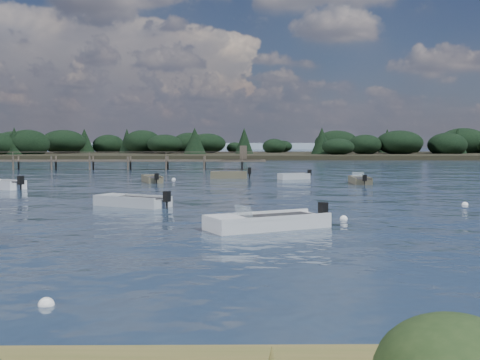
{
  "coord_description": "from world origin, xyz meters",
  "views": [
    {
      "loc": [
        2.88,
        -20.14,
        3.21
      ],
      "look_at": [
        3.26,
        14.0,
        1.0
      ],
      "focal_mm": 45.0,
      "sensor_mm": 36.0,
      "label": 1
    }
  ],
  "objects_px": {
    "tender_far_grey_b": "(294,178)",
    "dinghy_extra_b": "(152,180)",
    "dinghy_mid_grey": "(132,203)",
    "tender_far_white": "(229,176)",
    "tender_far_grey": "(3,186)",
    "dinghy_mid_white_a": "(267,225)",
    "jetty": "(16,161)",
    "dinghy_extra_a": "(360,181)"
  },
  "relations": [
    {
      "from": "tender_far_grey_b",
      "to": "dinghy_extra_b",
      "type": "xyz_separation_m",
      "value": [
        -11.52,
        -3.2,
        -0.0
      ]
    },
    {
      "from": "dinghy_mid_grey",
      "to": "tender_far_white",
      "type": "height_order",
      "value": "tender_far_white"
    },
    {
      "from": "tender_far_grey",
      "to": "tender_far_white",
      "type": "bearing_deg",
      "value": 36.38
    },
    {
      "from": "tender_far_white",
      "to": "tender_far_grey",
      "type": "distance_m",
      "value": 18.87
    },
    {
      "from": "tender_far_grey",
      "to": "dinghy_mid_white_a",
      "type": "bearing_deg",
      "value": -48.04
    },
    {
      "from": "tender_far_white",
      "to": "dinghy_extra_b",
      "type": "bearing_deg",
      "value": -143.28
    },
    {
      "from": "jetty",
      "to": "dinghy_extra_b",
      "type": "bearing_deg",
      "value": -48.85
    },
    {
      "from": "dinghy_mid_grey",
      "to": "tender_far_white",
      "type": "distance_m",
      "value": 22.65
    },
    {
      "from": "dinghy_extra_b",
      "to": "tender_far_white",
      "type": "bearing_deg",
      "value": 36.72
    },
    {
      "from": "tender_far_grey",
      "to": "jetty",
      "type": "distance_m",
      "value": 28.98
    },
    {
      "from": "tender_far_white",
      "to": "dinghy_extra_b",
      "type": "distance_m",
      "value": 7.53
    },
    {
      "from": "dinghy_mid_white_a",
      "to": "dinghy_extra_b",
      "type": "height_order",
      "value": "dinghy_mid_white_a"
    },
    {
      "from": "dinghy_mid_grey",
      "to": "dinghy_extra_a",
      "type": "bearing_deg",
      "value": 47.53
    },
    {
      "from": "dinghy_mid_grey",
      "to": "dinghy_extra_a",
      "type": "relative_size",
      "value": 0.98
    },
    {
      "from": "dinghy_extra_a",
      "to": "dinghy_mid_white_a",
      "type": "bearing_deg",
      "value": -109.55
    },
    {
      "from": "dinghy_mid_white_a",
      "to": "jetty",
      "type": "distance_m",
      "value": 52.97
    },
    {
      "from": "dinghy_mid_white_a",
      "to": "tender_far_grey",
      "type": "distance_m",
      "value": 25.14
    },
    {
      "from": "tender_far_white",
      "to": "dinghy_extra_a",
      "type": "distance_m",
      "value": 11.78
    },
    {
      "from": "tender_far_grey",
      "to": "dinghy_extra_a",
      "type": "bearing_deg",
      "value": 11.32
    },
    {
      "from": "tender_far_grey_b",
      "to": "dinghy_extra_b",
      "type": "relative_size",
      "value": 0.72
    },
    {
      "from": "dinghy_extra_a",
      "to": "jetty",
      "type": "height_order",
      "value": "jetty"
    },
    {
      "from": "dinghy_mid_white_a",
      "to": "dinghy_mid_grey",
      "type": "bearing_deg",
      "value": 129.0
    },
    {
      "from": "dinghy_extra_a",
      "to": "tender_far_grey",
      "type": "bearing_deg",
      "value": -168.68
    },
    {
      "from": "dinghy_mid_white_a",
      "to": "jetty",
      "type": "height_order",
      "value": "jetty"
    },
    {
      "from": "dinghy_extra_b",
      "to": "dinghy_mid_grey",
      "type": "bearing_deg",
      "value": -85.45
    },
    {
      "from": "dinghy_mid_white_a",
      "to": "jetty",
      "type": "relative_size",
      "value": 0.07
    },
    {
      "from": "dinghy_extra_b",
      "to": "jetty",
      "type": "distance_m",
      "value": 27.68
    },
    {
      "from": "tender_far_grey_b",
      "to": "jetty",
      "type": "xyz_separation_m",
      "value": [
        -29.73,
        17.64,
        0.84
      ]
    },
    {
      "from": "dinghy_mid_white_a",
      "to": "jetty",
      "type": "bearing_deg",
      "value": 119.23
    },
    {
      "from": "tender_far_grey_b",
      "to": "tender_far_grey",
      "type": "distance_m",
      "value": 22.92
    },
    {
      "from": "tender_far_white",
      "to": "tender_far_grey_b",
      "type": "relative_size",
      "value": 1.19
    },
    {
      "from": "tender_far_grey_b",
      "to": "dinghy_extra_b",
      "type": "distance_m",
      "value": 11.96
    },
    {
      "from": "tender_far_grey_b",
      "to": "dinghy_extra_b",
      "type": "bearing_deg",
      "value": -164.5
    },
    {
      "from": "tender_far_grey_b",
      "to": "jetty",
      "type": "distance_m",
      "value": 34.58
    },
    {
      "from": "dinghy_mid_grey",
      "to": "dinghy_extra_b",
      "type": "relative_size",
      "value": 0.98
    },
    {
      "from": "tender_far_white",
      "to": "dinghy_mid_white_a",
      "type": "bearing_deg",
      "value": -86.9
    },
    {
      "from": "dinghy_mid_grey",
      "to": "dinghy_mid_white_a",
      "type": "relative_size",
      "value": 0.84
    },
    {
      "from": "dinghy_mid_grey",
      "to": "tender_far_white",
      "type": "bearing_deg",
      "value": 78.21
    },
    {
      "from": "dinghy_mid_white_a",
      "to": "tender_far_grey_b",
      "type": "xyz_separation_m",
      "value": [
        3.87,
        28.58,
        -0.01
      ]
    },
    {
      "from": "dinghy_mid_white_a",
      "to": "tender_far_grey",
      "type": "xyz_separation_m",
      "value": [
        -16.81,
        18.69,
        0.02
      ]
    },
    {
      "from": "tender_far_white",
      "to": "tender_far_grey_b",
      "type": "bearing_deg",
      "value": -13.38
    },
    {
      "from": "tender_far_grey",
      "to": "jetty",
      "type": "relative_size",
      "value": 0.05
    }
  ]
}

